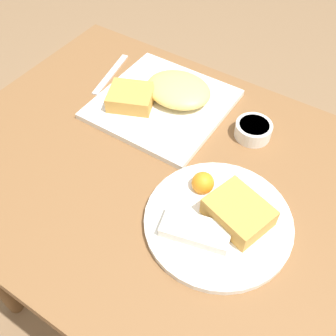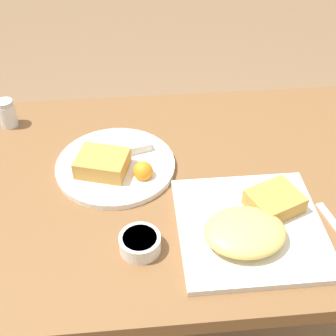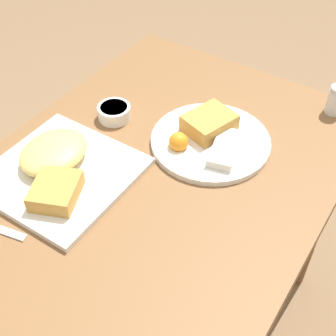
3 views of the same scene
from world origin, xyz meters
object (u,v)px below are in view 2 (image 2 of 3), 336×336
at_px(plate_square_near, 251,225).
at_px(plate_oval_far, 115,164).
at_px(sauce_ramekin, 140,243).
at_px(salt_shaker, 7,115).

xyz_separation_m(plate_square_near, plate_oval_far, (-0.27, 0.22, -0.01)).
height_order(plate_square_near, sauce_ramekin, plate_square_near).
bearing_deg(sauce_ramekin, plate_square_near, 5.37).
relative_size(plate_oval_far, sauce_ramekin, 3.42).
distance_m(plate_oval_far, salt_shaker, 0.33).
height_order(plate_oval_far, sauce_ramekin, plate_oval_far).
xyz_separation_m(plate_square_near, salt_shaker, (-0.53, 0.42, 0.01)).
height_order(plate_oval_far, salt_shaker, salt_shaker).
relative_size(plate_square_near, salt_shaker, 3.96).
relative_size(sauce_ramekin, salt_shaker, 1.10).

